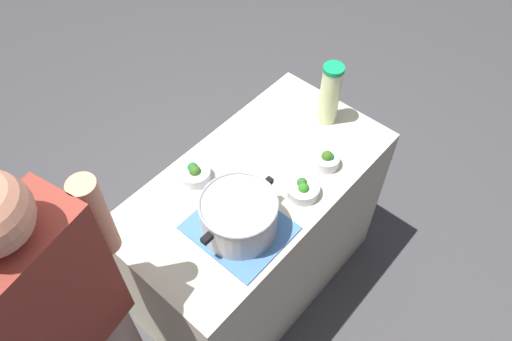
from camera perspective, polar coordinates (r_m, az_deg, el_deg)
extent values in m
plane|color=#434345|center=(2.71, 0.00, -12.36)|extent=(8.00, 8.00, 0.00)
cube|color=beige|center=(2.33, 0.00, -7.56)|extent=(1.16, 0.61, 0.88)
cube|color=#4778B0|center=(1.83, -1.92, -6.63)|extent=(0.30, 0.35, 0.01)
cylinder|color=#B7B7BC|center=(1.76, -1.98, -5.26)|extent=(0.28, 0.28, 0.15)
torus|color=#99999E|center=(1.70, -2.05, -3.86)|extent=(0.28, 0.28, 0.01)
cube|color=black|center=(1.79, 1.35, -1.39)|extent=(0.04, 0.02, 0.02)
cube|color=black|center=(1.67, -5.67, -7.80)|extent=(0.04, 0.02, 0.02)
cylinder|color=#E2F0A5|center=(2.11, 8.48, 8.50)|extent=(0.08, 0.08, 0.27)
cylinder|color=#119258|center=(2.01, 8.96, 11.50)|extent=(0.09, 0.09, 0.02)
ellipsoid|color=yellow|center=(2.07, 8.43, 9.32)|extent=(0.04, 0.04, 0.01)
cylinder|color=silver|center=(1.96, -7.04, -0.45)|extent=(0.12, 0.12, 0.05)
ellipsoid|color=#36651F|center=(1.93, -7.03, -0.11)|extent=(0.05, 0.05, 0.05)
ellipsoid|color=#227330|center=(1.95, -7.30, 0.28)|extent=(0.04, 0.04, 0.05)
cylinder|color=silver|center=(2.01, 8.11, 1.12)|extent=(0.11, 0.11, 0.05)
ellipsoid|color=#2B752F|center=(1.99, 8.33, 1.46)|extent=(0.04, 0.04, 0.04)
ellipsoid|color=#217436|center=(1.99, 8.45, 1.50)|extent=(0.04, 0.04, 0.04)
ellipsoid|color=#39651B|center=(1.99, 8.19, 1.59)|extent=(0.05, 0.05, 0.05)
cylinder|color=silver|center=(1.91, 5.38, -2.19)|extent=(0.13, 0.13, 0.05)
ellipsoid|color=#2F7B1F|center=(1.88, 5.51, -2.13)|extent=(0.04, 0.04, 0.05)
ellipsoid|color=#2D6826|center=(1.90, 5.31, -1.45)|extent=(0.04, 0.04, 0.05)
cube|color=maroon|center=(1.53, -22.91, -12.87)|extent=(0.37, 0.26, 0.59)
cylinder|color=tan|center=(1.43, -18.01, -5.08)|extent=(0.08, 0.08, 0.30)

